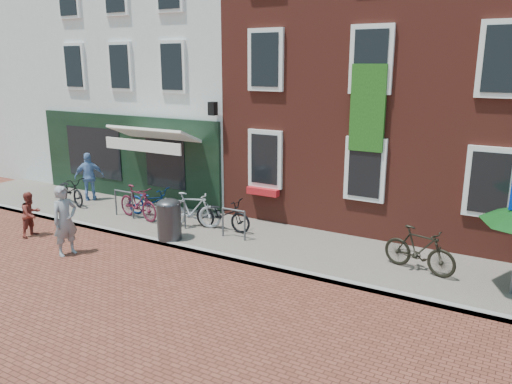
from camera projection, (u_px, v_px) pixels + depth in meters
The scene contains 15 objects.
ground at pixel (193, 252), 12.80m from camera, with size 80.00×80.00×0.00m, color brown.
sidewalk at pixel (255, 240), 13.57m from camera, with size 24.00×3.00×0.10m, color slate.
building_stucco at pixel (194, 69), 19.96m from camera, with size 8.00×8.00×9.00m, color silver.
building_brick_mid at pixel (364, 54), 16.47m from camera, with size 6.00×8.00×10.00m, color maroon.
filler_left at pixel (66, 68), 23.57m from camera, with size 7.00×8.00×9.00m, color silver.
litter_bin at pixel (169, 217), 13.35m from camera, with size 0.65×0.65×1.19m.
woman at pixel (65, 221), 12.45m from camera, with size 0.65×0.43×1.79m, color gray.
boy at pixel (31, 214), 13.88m from camera, with size 0.62×0.48×1.27m, color maroon.
cafe_person at pixel (89, 177), 17.13m from camera, with size 0.97×0.41×1.66m, color #688CBF.
bicycle_0 at pixel (70, 190), 16.75m from camera, with size 0.62×1.77×0.93m, color black.
bicycle_1 at pixel (138, 203), 15.10m from camera, with size 0.49×1.72×1.03m, color #501424.
bicycle_2 at pixel (151, 202), 15.36m from camera, with size 0.62×1.77×0.93m, color navy.
bicycle_3 at pixel (192, 210), 14.33m from camera, with size 0.49×1.72×1.03m, color #A1A0A3.
bicycle_4 at pixel (223, 214), 14.12m from camera, with size 0.62×1.77×0.93m, color black.
bicycle_5 at pixel (419, 250), 11.28m from camera, with size 0.49×1.72×1.03m, color black.
Camera 1 is at (7.39, -9.61, 4.71)m, focal length 34.97 mm.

